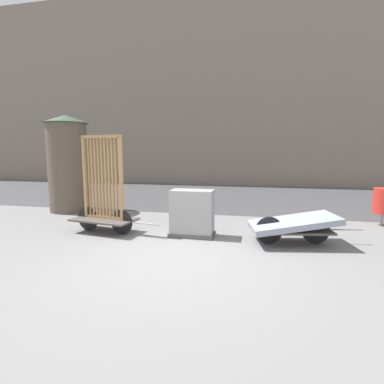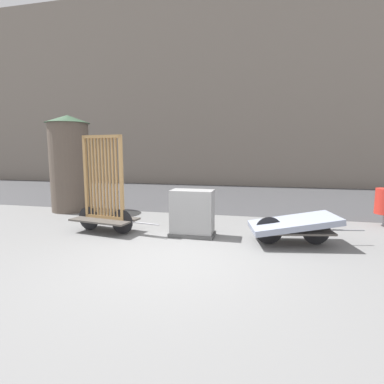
% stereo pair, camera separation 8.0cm
% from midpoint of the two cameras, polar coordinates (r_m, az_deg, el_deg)
% --- Properties ---
extents(ground_plane, '(60.00, 60.00, 0.00)m').
position_cam_midpoint_polar(ground_plane, '(5.32, -3.11, -12.88)').
color(ground_plane, slate).
extents(road_strip, '(56.00, 7.69, 0.01)m').
position_cam_midpoint_polar(road_strip, '(12.70, 6.59, -0.74)').
color(road_strip, '#424244').
rests_on(road_strip, ground_plane).
extents(building_facade, '(48.00, 4.00, 10.49)m').
position_cam_midpoint_polar(building_facade, '(18.69, 8.99, 18.09)').
color(building_facade, slate).
rests_on(building_facade, ground_plane).
extents(bike_cart_with_bedframe, '(2.20, 1.00, 2.24)m').
position_cam_midpoint_polar(bike_cart_with_bedframe, '(7.20, -16.06, -1.52)').
color(bike_cart_with_bedframe, '#4C4742').
rests_on(bike_cart_with_bedframe, ground_plane).
extents(bike_cart_with_mattress, '(2.32, 1.26, 0.62)m').
position_cam_midpoint_polar(bike_cart_with_mattress, '(6.42, 19.02, -5.93)').
color(bike_cart_with_mattress, '#4C4742').
rests_on(bike_cart_with_mattress, ground_plane).
extents(utility_cabinet, '(0.99, 0.55, 1.03)m').
position_cam_midpoint_polar(utility_cabinet, '(6.64, 0.39, -4.39)').
color(utility_cabinet, '#4C4C4C').
rests_on(utility_cabinet, ground_plane).
extents(advertising_column, '(1.34, 1.34, 2.97)m').
position_cam_midpoint_polar(advertising_column, '(10.13, -22.06, 5.17)').
color(advertising_column, brown).
rests_on(advertising_column, ground_plane).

